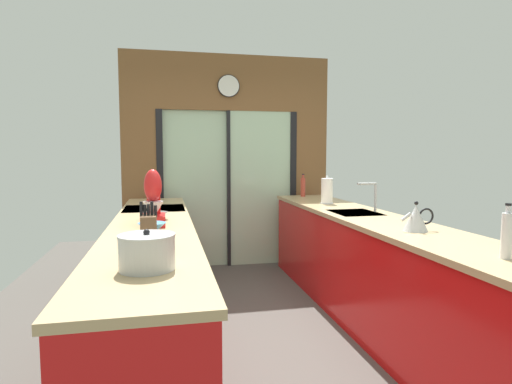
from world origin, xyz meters
TOP-DOWN VIEW (x-y plane):
  - ground_plane at (0.00, 0.60)m, footprint 5.04×7.60m
  - back_wall_unit at (0.00, 2.40)m, footprint 2.64×0.12m
  - left_counter_run at (-0.91, 0.13)m, footprint 0.62×3.80m
  - right_counter_run at (0.91, 0.30)m, footprint 0.62×3.80m
  - sink_faucet at (1.06, 0.55)m, footprint 0.19×0.02m
  - oven_range at (-0.91, 1.25)m, footprint 0.60×0.60m
  - mixing_bowl_near at (-0.89, -0.20)m, footprint 0.18×0.18m
  - mixing_bowl_far at (-0.89, 0.50)m, footprint 0.22×0.22m
  - knife_block at (-0.89, -0.74)m, footprint 0.09×0.14m
  - stand_mixer at (-0.89, 0.21)m, footprint 0.17×0.27m
  - stock_pot at (-0.89, -1.02)m, footprint 0.26×0.26m
  - kettle at (0.89, -0.40)m, footprint 0.25×0.17m
  - soap_bottle_near at (0.89, -1.20)m, footprint 0.05×0.05m
  - soap_bottle_far at (0.89, 2.04)m, footprint 0.06×0.06m
  - paper_towel_roll at (0.89, 1.24)m, footprint 0.14×0.14m

SIDE VIEW (x-z plane):
  - ground_plane at x=0.00m, z-range -0.02..0.00m
  - oven_range at x=-0.91m, z-range 0.00..0.92m
  - right_counter_run at x=0.91m, z-range 0.00..0.92m
  - left_counter_run at x=-0.91m, z-range 0.01..0.93m
  - mixing_bowl_far at x=-0.89m, z-range 0.92..0.98m
  - mixing_bowl_near at x=-0.89m, z-range 0.92..1.01m
  - stock_pot at x=-0.89m, z-range 0.91..1.10m
  - kettle at x=0.89m, z-range 0.91..1.12m
  - knife_block at x=-0.89m, z-range 0.89..1.17m
  - soap_bottle_far at x=0.89m, z-range 0.90..1.19m
  - soap_bottle_near at x=0.89m, z-range 0.90..1.19m
  - paper_towel_roll at x=0.89m, z-range 0.90..1.21m
  - stand_mixer at x=-0.89m, z-range 0.87..1.29m
  - sink_faucet at x=1.06m, z-range 0.96..1.24m
  - back_wall_unit at x=0.00m, z-range 0.17..2.87m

